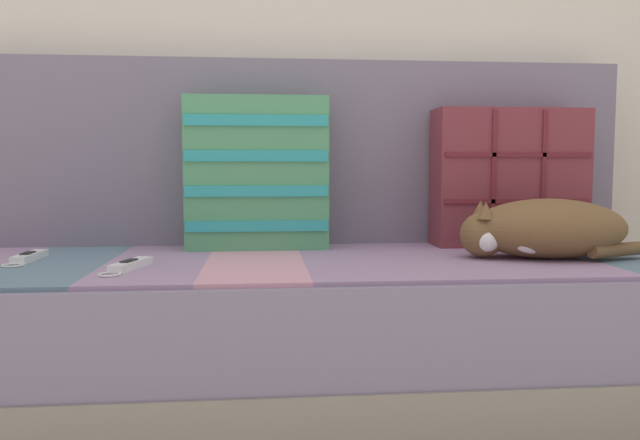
# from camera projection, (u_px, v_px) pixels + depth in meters

# --- Properties ---
(ground_plane) EXTENTS (14.00, 14.00, 0.00)m
(ground_plane) POSITION_uv_depth(u_px,v_px,m) (306.00, 433.00, 1.48)
(ground_plane) COLOR #A89E8E
(couch) EXTENTS (2.01, 0.79, 0.40)m
(couch) POSITION_uv_depth(u_px,v_px,m) (302.00, 334.00, 1.61)
(couch) COLOR gray
(couch) RESTS_ON ground_plane
(sofa_backrest) EXTENTS (1.97, 0.14, 0.54)m
(sofa_backrest) POSITION_uv_depth(u_px,v_px,m) (294.00, 153.00, 1.90)
(sofa_backrest) COLOR slate
(sofa_backrest) RESTS_ON couch
(throw_pillow_quilted) EXTENTS (0.44, 0.14, 0.40)m
(throw_pillow_quilted) POSITION_uv_depth(u_px,v_px,m) (509.00, 178.00, 1.82)
(throw_pillow_quilted) COLOR brown
(throw_pillow_quilted) RESTS_ON couch
(throw_pillow_striped) EXTENTS (0.39, 0.14, 0.42)m
(throw_pillow_striped) POSITION_uv_depth(u_px,v_px,m) (257.00, 173.00, 1.75)
(throw_pillow_striped) COLOR #4C9366
(throw_pillow_striped) RESTS_ON couch
(sleeping_cat) EXTENTS (0.46, 0.25, 0.15)m
(sleeping_cat) POSITION_uv_depth(u_px,v_px,m) (540.00, 230.00, 1.56)
(sleeping_cat) COLOR brown
(sleeping_cat) RESTS_ON couch
(game_remote_near) EXTENTS (0.10, 0.20, 0.02)m
(game_remote_near) POSITION_uv_depth(u_px,v_px,m) (130.00, 265.00, 1.40)
(game_remote_near) COLOR white
(game_remote_near) RESTS_ON couch
(game_remote_far) EXTENTS (0.05, 0.20, 0.02)m
(game_remote_far) POSITION_uv_depth(u_px,v_px,m) (29.00, 257.00, 1.52)
(game_remote_far) COLOR white
(game_remote_far) RESTS_ON couch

